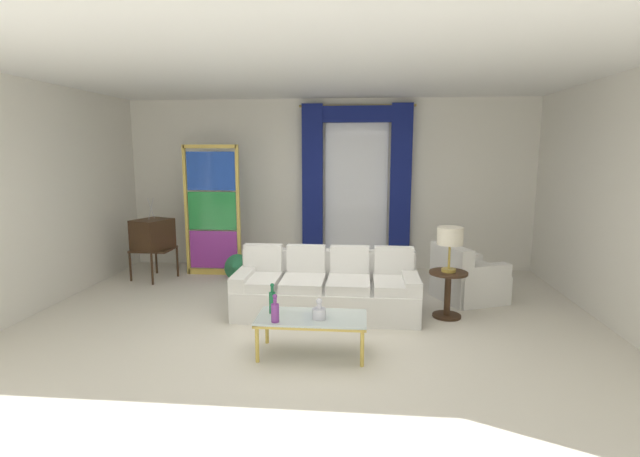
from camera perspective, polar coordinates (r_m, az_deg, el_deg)
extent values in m
plane|color=silver|center=(5.87, -1.37, -11.61)|extent=(16.00, 16.00, 0.00)
cube|color=white|center=(8.55, 0.99, 5.33)|extent=(8.00, 0.12, 3.00)
cube|color=white|center=(7.44, -30.09, 3.48)|extent=(0.12, 7.00, 3.00)
cube|color=white|center=(6.78, 31.74, 2.88)|extent=(0.12, 7.00, 3.00)
cube|color=white|center=(6.34, -0.60, 17.70)|extent=(8.00, 7.60, 0.04)
cube|color=white|center=(8.44, 4.39, 5.60)|extent=(1.10, 0.02, 2.50)
cylinder|color=gold|center=(8.38, 4.50, 14.54)|extent=(2.00, 0.04, 0.04)
cube|color=navy|center=(8.39, -0.91, 5.60)|extent=(0.36, 0.12, 2.70)
cube|color=navy|center=(8.37, 9.69, 5.46)|extent=(0.36, 0.12, 2.70)
cube|color=navy|center=(8.35, 4.48, 13.59)|extent=(1.80, 0.10, 0.28)
cube|color=white|center=(6.17, 0.75, -8.67)|extent=(2.32, 0.90, 0.38)
cube|color=white|center=(6.47, 1.01, -5.97)|extent=(2.32, 0.20, 0.78)
cube|color=white|center=(6.16, 10.82, -8.00)|extent=(0.20, 0.86, 0.56)
cube|color=white|center=(6.32, -9.06, -7.51)|extent=(0.20, 0.86, 0.56)
cube|color=white|center=(6.05, 9.02, -6.69)|extent=(0.53, 0.74, 0.12)
cube|color=white|center=(6.30, 8.88, -3.96)|extent=(0.51, 0.14, 0.40)
cube|color=white|center=(6.04, 3.48, -6.62)|extent=(0.53, 0.74, 0.12)
cube|color=white|center=(6.29, 3.59, -3.89)|extent=(0.51, 0.14, 0.40)
cube|color=white|center=(6.08, -2.03, -6.49)|extent=(0.53, 0.74, 0.12)
cube|color=white|center=(6.33, -1.67, -3.79)|extent=(0.51, 0.14, 0.40)
cube|color=white|center=(6.18, -7.40, -6.31)|extent=(0.53, 0.74, 0.12)
cube|color=white|center=(6.43, -6.82, -3.66)|extent=(0.51, 0.14, 0.40)
cube|color=silver|center=(4.97, -1.01, -10.66)|extent=(1.13, 0.56, 0.02)
cube|color=gold|center=(5.22, -0.69, -9.90)|extent=(1.13, 0.04, 0.03)
cube|color=gold|center=(4.73, -1.36, -11.96)|extent=(1.13, 0.04, 0.03)
cube|color=gold|center=(5.06, -7.24, -10.60)|extent=(0.04, 0.56, 0.03)
cube|color=gold|center=(4.95, 5.38, -11.04)|extent=(0.04, 0.56, 0.03)
cylinder|color=gold|center=(5.34, -6.42, -11.66)|extent=(0.04, 0.04, 0.38)
cylinder|color=gold|center=(5.24, 5.13, -12.07)|extent=(0.04, 0.04, 0.38)
cylinder|color=gold|center=(4.91, -7.59, -13.64)|extent=(0.04, 0.04, 0.38)
cylinder|color=gold|center=(4.79, 5.10, -14.16)|extent=(0.04, 0.04, 0.38)
cylinder|color=silver|center=(4.88, -0.10, -10.23)|extent=(0.14, 0.14, 0.11)
cylinder|color=silver|center=(4.85, -0.10, -9.34)|extent=(0.05, 0.05, 0.05)
sphere|color=silver|center=(4.83, -0.10, -8.75)|extent=(0.06, 0.06, 0.06)
cylinder|color=#196B3D|center=(5.05, -5.75, -8.90)|extent=(0.07, 0.07, 0.23)
cylinder|color=#196B3D|center=(5.00, -5.78, -7.34)|extent=(0.03, 0.03, 0.06)
sphere|color=#196B3D|center=(4.99, -5.79, -6.81)|extent=(0.04, 0.04, 0.04)
cylinder|color=#753384|center=(4.81, -5.43, -10.11)|extent=(0.08, 0.08, 0.18)
cylinder|color=#753384|center=(4.77, -5.45, -8.72)|extent=(0.04, 0.04, 0.06)
sphere|color=#753384|center=(4.75, -5.46, -8.15)|extent=(0.05, 0.05, 0.05)
cube|color=#382314|center=(8.25, -19.44, -2.37)|extent=(0.62, 0.54, 0.03)
cylinder|color=#382314|center=(8.29, -21.89, -4.22)|extent=(0.04, 0.04, 0.50)
cylinder|color=#382314|center=(8.66, -19.13, -3.50)|extent=(0.04, 0.04, 0.50)
cylinder|color=#382314|center=(7.94, -19.58, -4.66)|extent=(0.04, 0.04, 0.50)
cylinder|color=#382314|center=(8.33, -16.81, -3.88)|extent=(0.04, 0.04, 0.50)
cube|color=#382314|center=(8.20, -19.54, -0.62)|extent=(0.65, 0.70, 0.48)
cube|color=black|center=(8.37, -20.66, -0.36)|extent=(0.15, 0.37, 0.30)
cylinder|color=gold|center=(8.35, -21.00, -1.71)|extent=(0.02, 0.04, 0.04)
cylinder|color=gold|center=(8.45, -20.20, -1.53)|extent=(0.02, 0.04, 0.04)
cylinder|color=silver|center=(8.14, -19.70, 2.29)|extent=(0.05, 0.13, 0.34)
cylinder|color=silver|center=(8.14, -19.70, 2.29)|extent=(0.05, 0.13, 0.34)
cube|color=white|center=(7.11, 17.60, -6.59)|extent=(1.05, 1.05, 0.40)
cube|color=white|center=(7.05, 17.70, -4.63)|extent=(0.90, 0.90, 0.10)
cube|color=white|center=(6.88, 15.48, -5.29)|extent=(0.49, 0.82, 0.80)
cube|color=white|center=(7.34, 16.21, -5.29)|extent=(0.75, 0.45, 0.58)
cube|color=white|center=(6.84, 19.17, -6.52)|extent=(0.75, 0.45, 0.58)
cube|color=gold|center=(8.31, -15.82, 2.09)|extent=(0.05, 0.05, 2.20)
cube|color=gold|center=(8.03, -9.81, 2.07)|extent=(0.05, 0.05, 2.20)
cube|color=gold|center=(8.10, -13.14, 9.62)|extent=(0.90, 0.05, 0.06)
cube|color=gold|center=(8.35, -12.60, -5.08)|extent=(0.90, 0.05, 0.10)
cube|color=purple|center=(8.27, -12.70, -2.50)|extent=(0.82, 0.02, 0.64)
cube|color=#238E3D|center=(8.16, -12.86, 2.08)|extent=(0.82, 0.02, 0.64)
cube|color=#1E47B7|center=(8.10, -13.04, 6.76)|extent=(0.82, 0.02, 0.64)
cylinder|color=beige|center=(8.00, -9.82, -5.78)|extent=(0.16, 0.16, 0.06)
ellipsoid|color=#145DAB|center=(7.97, -9.84, -5.02)|extent=(0.18, 0.32, 0.20)
sphere|color=#145DAB|center=(8.07, -9.61, -4.02)|extent=(0.09, 0.09, 0.09)
cone|color=gold|center=(8.13, -9.50, -3.92)|extent=(0.02, 0.04, 0.02)
cone|color=#2C8250|center=(7.78, -10.21, -4.63)|extent=(0.44, 0.40, 0.50)
cylinder|color=#382314|center=(6.20, 15.23, -5.18)|extent=(0.48, 0.48, 0.03)
cylinder|color=#382314|center=(6.27, 15.11, -7.74)|extent=(0.08, 0.08, 0.55)
cylinder|color=#382314|center=(6.36, 15.01, -10.12)|extent=(0.36, 0.36, 0.03)
cylinder|color=#B29338|center=(6.19, 15.24, -4.86)|extent=(0.18, 0.18, 0.04)
cylinder|color=#B29338|center=(6.14, 15.32, -3.05)|extent=(0.03, 0.03, 0.36)
cylinder|color=beige|center=(6.10, 15.42, -0.85)|extent=(0.32, 0.32, 0.22)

